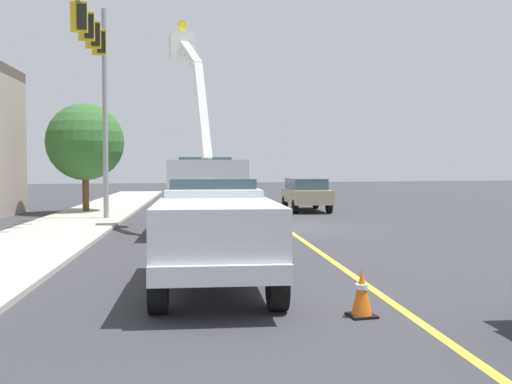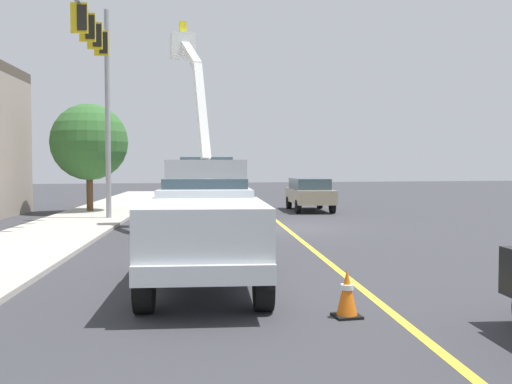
{
  "view_description": "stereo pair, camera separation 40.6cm",
  "coord_description": "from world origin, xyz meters",
  "px_view_note": "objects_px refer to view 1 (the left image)",
  "views": [
    {
      "loc": [
        -20.73,
        6.6,
        2.32
      ],
      "look_at": [
        -0.74,
        1.32,
        1.4
      ],
      "focal_mm": 40.53,
      "sensor_mm": 36.0,
      "label": 1
    },
    {
      "loc": [
        -20.83,
        6.2,
        2.32
      ],
      "look_at": [
        -0.74,
        1.32,
        1.4
      ],
      "focal_mm": 40.53,
      "sensor_mm": 36.0,
      "label": 2
    }
  ],
  "objects_px": {
    "passing_minivan": "(306,192)",
    "traffic_signal_mast": "(97,67)",
    "service_pickup_truck": "(215,230)",
    "traffic_cone_leading": "(362,293)",
    "traffic_cone_mid_front": "(248,212)",
    "utility_bucket_truck": "(206,185)"
  },
  "relations": [
    {
      "from": "passing_minivan",
      "to": "traffic_cone_mid_front",
      "type": "bearing_deg",
      "value": 136.88
    },
    {
      "from": "traffic_cone_leading",
      "to": "traffic_cone_mid_front",
      "type": "distance_m",
      "value": 15.97
    },
    {
      "from": "passing_minivan",
      "to": "traffic_signal_mast",
      "type": "height_order",
      "value": "traffic_signal_mast"
    },
    {
      "from": "traffic_cone_leading",
      "to": "traffic_cone_mid_front",
      "type": "bearing_deg",
      "value": -7.77
    },
    {
      "from": "traffic_cone_leading",
      "to": "traffic_signal_mast",
      "type": "bearing_deg",
      "value": 14.62
    },
    {
      "from": "utility_bucket_truck",
      "to": "traffic_cone_leading",
      "type": "height_order",
      "value": "utility_bucket_truck"
    },
    {
      "from": "utility_bucket_truck",
      "to": "traffic_signal_mast",
      "type": "relative_size",
      "value": 0.95
    },
    {
      "from": "traffic_cone_mid_front",
      "to": "service_pickup_truck",
      "type": "bearing_deg",
      "value": 163.29
    },
    {
      "from": "utility_bucket_truck",
      "to": "passing_minivan",
      "type": "xyz_separation_m",
      "value": [
        7.42,
        -6.57,
        -0.66
      ]
    },
    {
      "from": "utility_bucket_truck",
      "to": "service_pickup_truck",
      "type": "bearing_deg",
      "value": 171.15
    },
    {
      "from": "service_pickup_truck",
      "to": "traffic_cone_mid_front",
      "type": "height_order",
      "value": "service_pickup_truck"
    },
    {
      "from": "service_pickup_truck",
      "to": "traffic_signal_mast",
      "type": "height_order",
      "value": "traffic_signal_mast"
    },
    {
      "from": "utility_bucket_truck",
      "to": "passing_minivan",
      "type": "relative_size",
      "value": 1.69
    },
    {
      "from": "service_pickup_truck",
      "to": "traffic_signal_mast",
      "type": "xyz_separation_m",
      "value": [
        12.77,
        2.22,
        5.09
      ]
    },
    {
      "from": "utility_bucket_truck",
      "to": "traffic_signal_mast",
      "type": "height_order",
      "value": "traffic_signal_mast"
    },
    {
      "from": "service_pickup_truck",
      "to": "traffic_signal_mast",
      "type": "relative_size",
      "value": 0.65
    },
    {
      "from": "passing_minivan",
      "to": "traffic_signal_mast",
      "type": "xyz_separation_m",
      "value": [
        -4.91,
        10.39,
        5.24
      ]
    },
    {
      "from": "service_pickup_truck",
      "to": "traffic_cone_leading",
      "type": "height_order",
      "value": "service_pickup_truck"
    },
    {
      "from": "utility_bucket_truck",
      "to": "passing_minivan",
      "type": "height_order",
      "value": "utility_bucket_truck"
    },
    {
      "from": "passing_minivan",
      "to": "traffic_signal_mast",
      "type": "distance_m",
      "value": 12.63
    },
    {
      "from": "traffic_cone_leading",
      "to": "utility_bucket_truck",
      "type": "bearing_deg",
      "value": 0.89
    },
    {
      "from": "service_pickup_truck",
      "to": "traffic_signal_mast",
      "type": "distance_m",
      "value": 13.93
    }
  ]
}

